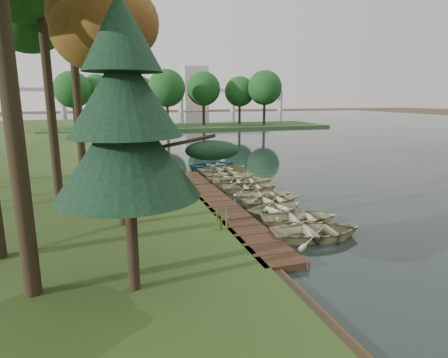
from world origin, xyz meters
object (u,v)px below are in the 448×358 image
object	(u,v)px
boardwalk	(217,204)
stored_rowboat	(133,171)
rowboat_1	(299,216)
rowboat_0	(317,229)
pine_tree	(125,119)
rowboat_2	(277,207)

from	to	relation	value
boardwalk	stored_rowboat	xyz separation A→B (m)	(-3.74, 7.66, 0.50)
boardwalk	rowboat_1	world-z (taller)	rowboat_1
boardwalk	rowboat_0	world-z (taller)	rowboat_0
rowboat_1	stored_rowboat	distance (m)	13.21
rowboat_0	pine_tree	size ratio (longest dim) A/B	0.47
pine_tree	rowboat_2	bearing A→B (deg)	39.22
rowboat_2	pine_tree	distance (m)	10.38
boardwalk	stored_rowboat	world-z (taller)	stored_rowboat
stored_rowboat	boardwalk	bearing A→B (deg)	-141.71
rowboat_0	rowboat_2	world-z (taller)	rowboat_0
boardwalk	rowboat_2	bearing A→B (deg)	-42.26
stored_rowboat	pine_tree	distance (m)	16.33
rowboat_1	stored_rowboat	size ratio (longest dim) A/B	1.02
stored_rowboat	pine_tree	xyz separation A→B (m)	(-1.06, -15.69, 4.38)
rowboat_1	stored_rowboat	world-z (taller)	stored_rowboat
rowboat_0	pine_tree	world-z (taller)	pine_tree
rowboat_2	stored_rowboat	world-z (taller)	stored_rowboat
rowboat_1	rowboat_2	xyz separation A→B (m)	(-0.27, 1.73, -0.04)
rowboat_2	boardwalk	bearing A→B (deg)	30.39
rowboat_0	stored_rowboat	distance (m)	14.70
rowboat_0	stored_rowboat	size ratio (longest dim) A/B	1.09
boardwalk	stored_rowboat	distance (m)	8.54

